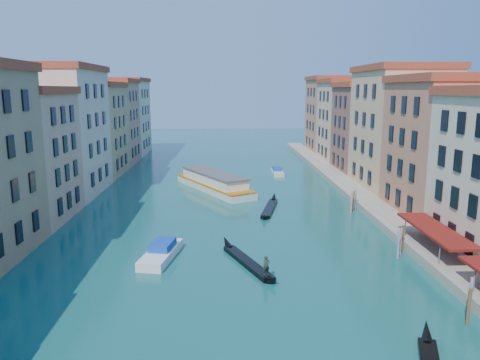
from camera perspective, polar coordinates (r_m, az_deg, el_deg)
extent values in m
cube|color=tan|center=(67.30, -25.33, 2.38)|extent=(12.00, 14.00, 16.50)
cube|color=brown|center=(66.71, -25.95, 9.83)|extent=(12.80, 14.40, 1.00)
cube|color=beige|center=(81.94, -21.07, 5.30)|extent=(12.00, 18.00, 20.00)
cube|color=brown|center=(81.70, -21.59, 12.64)|extent=(12.80, 18.40, 1.00)
cube|color=tan|center=(98.21, -17.83, 5.61)|extent=(12.00, 16.00, 17.50)
cube|color=brown|center=(97.86, -18.15, 11.00)|extent=(12.80, 16.40, 1.00)
cube|color=tan|center=(113.12, -15.73, 6.62)|extent=(12.00, 15.00, 18.50)
cube|color=brown|center=(112.86, -15.99, 11.56)|extent=(12.80, 15.40, 1.00)
cube|color=beige|center=(128.68, -14.07, 7.30)|extent=(12.00, 17.00, 19.00)
cube|color=brown|center=(128.47, -14.28, 11.75)|extent=(12.80, 17.40, 1.00)
cube|color=#BE704E|center=(67.43, 23.86, 3.16)|extent=(12.00, 16.00, 18.00)
cube|color=brown|center=(66.95, 24.50, 11.23)|extent=(12.80, 16.40, 1.00)
cube|color=tan|center=(82.86, 18.84, 5.50)|extent=(12.00, 18.00, 20.00)
cube|color=brown|center=(82.62, 19.30, 12.76)|extent=(12.80, 18.40, 1.00)
cube|color=brown|center=(98.51, 15.42, 5.75)|extent=(12.00, 15.00, 17.50)
cube|color=brown|center=(98.15, 15.70, 11.13)|extent=(12.80, 15.40, 1.00)
cube|color=#DFAD86|center=(113.31, 13.11, 6.76)|extent=(12.00, 16.00, 18.50)
cube|color=brown|center=(113.05, 13.33, 11.69)|extent=(12.80, 16.40, 1.00)
cube|color=#BA7551|center=(129.25, 11.22, 7.55)|extent=(12.00, 17.00, 19.50)
cube|color=brown|center=(129.07, 11.40, 12.09)|extent=(12.80, 17.40, 1.00)
cube|color=gray|center=(76.13, 14.35, -1.94)|extent=(4.00, 140.00, 1.00)
cylinder|color=#565659|center=(43.11, 26.61, -11.46)|extent=(0.12, 0.12, 3.00)
cube|color=maroon|center=(52.00, 22.69, -5.62)|extent=(3.20, 12.60, 0.25)
cylinder|color=#565659|center=(48.25, 23.10, -8.80)|extent=(0.12, 0.12, 3.00)
cylinder|color=#565659|center=(55.56, 19.47, -5.96)|extent=(0.12, 0.12, 3.00)
cylinder|color=brown|center=(39.25, 26.10, -13.95)|extent=(0.24, 0.24, 3.20)
cylinder|color=brown|center=(40.32, 26.19, -13.29)|extent=(0.24, 0.24, 3.20)
cylinder|color=brown|center=(41.39, 26.28, -12.66)|extent=(0.24, 0.24, 3.20)
cylinder|color=brown|center=(51.08, 18.74, -7.64)|extent=(0.24, 0.24, 3.20)
cylinder|color=brown|center=(52.17, 18.98, -7.26)|extent=(0.24, 0.24, 3.20)
cylinder|color=brown|center=(53.27, 19.20, -6.90)|extent=(0.24, 0.24, 3.20)
cylinder|color=brown|center=(67.52, 13.41, -2.84)|extent=(0.24, 0.24, 3.20)
cylinder|color=brown|center=(68.61, 13.67, -2.63)|extent=(0.24, 0.24, 3.20)
cylinder|color=brown|center=(69.71, 13.93, -2.43)|extent=(0.24, 0.24, 3.20)
cube|color=silver|center=(80.82, -3.20, -0.77)|extent=(14.02, 20.54, 1.25)
cube|color=white|center=(80.56, -3.22, 0.17)|extent=(11.58, 16.63, 1.67)
cube|color=#565659|center=(80.38, -3.22, 0.86)|extent=(12.10, 17.24, 0.26)
cube|color=#C46F0B|center=(80.71, -3.21, -0.38)|extent=(14.06, 20.57, 0.26)
cube|color=black|center=(47.06, 0.90, -10.02)|extent=(4.72, 9.38, 0.48)
cone|color=black|center=(51.53, -1.63, -7.64)|extent=(1.70, 2.36, 1.80)
cone|color=black|center=(42.50, 4.02, -11.99)|extent=(1.56, 2.01, 1.59)
imported|color=#293023|center=(43.25, 3.22, -10.39)|extent=(0.79, 0.66, 1.85)
cone|color=black|center=(36.27, 21.78, -16.86)|extent=(1.62, 2.34, 1.79)
cube|color=black|center=(67.55, 3.62, -3.47)|extent=(3.36, 9.93, 0.50)
cone|color=black|center=(72.76, 4.16, -2.09)|extent=(1.45, 2.38, 1.85)
cone|color=black|center=(62.20, 2.99, -4.45)|extent=(1.37, 2.00, 1.63)
cube|color=white|center=(49.28, -9.61, -8.91)|extent=(3.91, 8.33, 0.92)
cube|color=#1644B5|center=(49.53, -9.43, -7.82)|extent=(2.64, 3.75, 0.80)
cube|color=silver|center=(95.77, 4.57, 0.92)|extent=(2.12, 6.65, 0.76)
cube|color=#1644B5|center=(96.12, 4.54, 1.36)|extent=(1.72, 2.86, 0.66)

